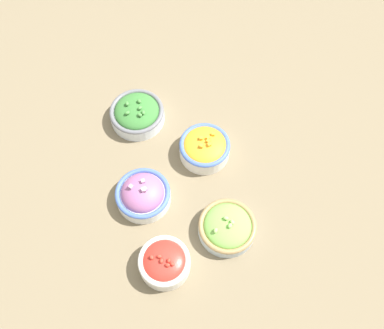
{
  "coord_description": "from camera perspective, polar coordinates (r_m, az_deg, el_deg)",
  "views": [
    {
      "loc": [
        0.45,
        -0.16,
        0.95
      ],
      "look_at": [
        0.0,
        0.0,
        0.03
      ],
      "focal_mm": 40.0,
      "sensor_mm": 36.0,
      "label": 1
    }
  ],
  "objects": [
    {
      "name": "bowl_broccoli",
      "position": [
        1.13,
        -7.34,
        6.81
      ],
      "size": [
        0.14,
        0.14,
        0.06
      ],
      "color": "silver",
      "rests_on": "ground_plane"
    },
    {
      "name": "bowl_squash",
      "position": [
        1.06,
        1.69,
        2.31
      ],
      "size": [
        0.13,
        0.13,
        0.06
      ],
      "color": "silver",
      "rests_on": "ground_plane"
    },
    {
      "name": "ground_plane",
      "position": [
        1.06,
        -0.0,
        -0.75
      ],
      "size": [
        3.0,
        3.0,
        0.0
      ],
      "primitive_type": "plane",
      "color": "#75664C"
    },
    {
      "name": "bowl_cherry_tomatoes",
      "position": [
        0.95,
        -3.7,
        -12.87
      ],
      "size": [
        0.11,
        0.11,
        0.07
      ],
      "color": "silver",
      "rests_on": "ground_plane"
    },
    {
      "name": "bowl_red_onion",
      "position": [
        1.01,
        -6.56,
        -3.97
      ],
      "size": [
        0.13,
        0.13,
        0.07
      ],
      "color": "white",
      "rests_on": "ground_plane"
    },
    {
      "name": "bowl_lettuce",
      "position": [
        0.98,
        4.72,
        -8.27
      ],
      "size": [
        0.13,
        0.13,
        0.06
      ],
      "color": "#B2C1CC",
      "rests_on": "ground_plane"
    }
  ]
}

